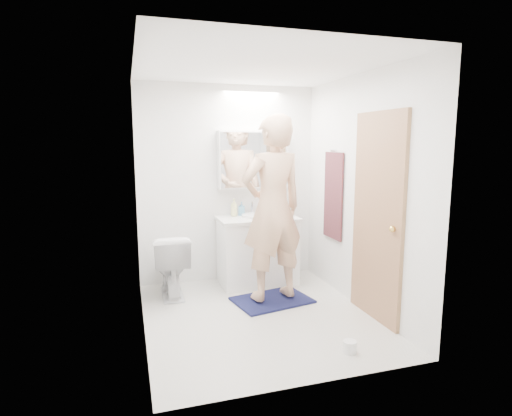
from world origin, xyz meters
name	(u,v)px	position (x,y,z in m)	size (l,w,h in m)	color
floor	(259,316)	(0.00, 0.00, 0.00)	(2.50, 2.50, 0.00)	silver
ceiling	(259,66)	(0.00, 0.00, 2.40)	(2.50, 2.50, 0.00)	white
wall_back	(228,184)	(0.00, 1.25, 1.20)	(2.50, 2.50, 0.00)	white
wall_front	(315,219)	(0.00, -1.25, 1.20)	(2.50, 2.50, 0.00)	white
wall_left	(139,201)	(-1.10, 0.00, 1.20)	(2.50, 2.50, 0.00)	white
wall_right	(361,193)	(1.10, 0.00, 1.20)	(2.50, 2.50, 0.00)	white
vanity_cabinet	(257,252)	(0.29, 0.96, 0.39)	(0.90, 0.55, 0.78)	white
countertop	(257,219)	(0.29, 0.96, 0.80)	(0.95, 0.58, 0.04)	white
sink_basin	(256,215)	(0.29, 0.99, 0.84)	(0.36, 0.36, 0.03)	white
faucet	(252,208)	(0.29, 1.19, 0.90)	(0.02, 0.02, 0.16)	silver
medicine_cabinet	(253,160)	(0.30, 1.18, 1.50)	(0.88, 0.14, 0.70)	white
mirror_panel	(255,160)	(0.30, 1.10, 1.50)	(0.84, 0.01, 0.66)	silver
toilet	(171,264)	(-0.77, 0.85, 0.36)	(0.40, 0.70, 0.71)	white
bath_rug	(272,300)	(0.26, 0.33, 0.01)	(0.80, 0.55, 0.02)	#14193F
person	(273,208)	(0.26, 0.33, 1.02)	(0.71, 0.47, 1.95)	#DCAA84
door	(377,218)	(1.08, -0.35, 1.00)	(0.04, 0.80, 2.00)	#A68253
door_knob	(392,229)	(1.04, -0.65, 0.95)	(0.06, 0.06, 0.06)	gold
towel	(333,196)	(1.08, 0.55, 1.10)	(0.02, 0.42, 1.00)	#131138
towel_hook	(334,150)	(1.07, 0.55, 1.62)	(0.02, 0.02, 0.07)	silver
soap_bottle_a	(234,208)	(0.04, 1.11, 0.93)	(0.08, 0.08, 0.21)	beige
soap_bottle_b	(242,209)	(0.14, 1.15, 0.90)	(0.08, 0.08, 0.17)	#5692B8
toothbrush_cup	(272,211)	(0.53, 1.12, 0.86)	(0.09, 0.09, 0.09)	#4460CC
toilet_paper_roll	(350,347)	(0.49, -0.92, 0.05)	(0.11, 0.11, 0.10)	white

